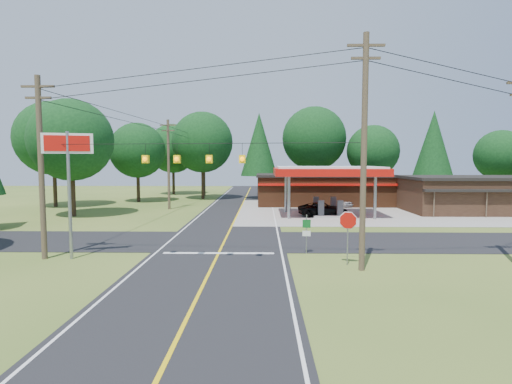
{
  "coord_description": "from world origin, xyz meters",
  "views": [
    {
      "loc": [
        2.62,
        -26.53,
        5.4
      ],
      "look_at": [
        2.0,
        7.0,
        2.8
      ],
      "focal_mm": 28.0,
      "sensor_mm": 36.0,
      "label": 1
    }
  ],
  "objects_px": {
    "big_stop_sign": "(68,164)",
    "gas_canopy": "(328,173)",
    "suv_car": "(323,209)",
    "sedan_car": "(342,201)",
    "octagonal_stop_sign": "(348,224)"
  },
  "relations": [
    {
      "from": "gas_canopy",
      "to": "sedan_car",
      "type": "xyz_separation_m",
      "value": [
        3.0,
        7.98,
        -3.65
      ]
    },
    {
      "from": "gas_canopy",
      "to": "suv_car",
      "type": "xyz_separation_m",
      "value": [
        -0.5,
        -0.53,
        -3.6
      ]
    },
    {
      "from": "gas_canopy",
      "to": "octagonal_stop_sign",
      "type": "distance_m",
      "value": 19.24
    },
    {
      "from": "suv_car",
      "to": "sedan_car",
      "type": "bearing_deg",
      "value": -30.1
    },
    {
      "from": "suv_car",
      "to": "octagonal_stop_sign",
      "type": "bearing_deg",
      "value": 167.63
    },
    {
      "from": "big_stop_sign",
      "to": "suv_car",
      "type": "bearing_deg",
      "value": 46.65
    },
    {
      "from": "octagonal_stop_sign",
      "to": "suv_car",
      "type": "bearing_deg",
      "value": 85.36
    },
    {
      "from": "gas_canopy",
      "to": "sedan_car",
      "type": "relative_size",
      "value": 2.92
    },
    {
      "from": "gas_canopy",
      "to": "octagonal_stop_sign",
      "type": "bearing_deg",
      "value": -96.0
    },
    {
      "from": "gas_canopy",
      "to": "big_stop_sign",
      "type": "xyz_separation_m",
      "value": [
        -17.0,
        -18.01,
        0.96
      ]
    },
    {
      "from": "octagonal_stop_sign",
      "to": "big_stop_sign",
      "type": "bearing_deg",
      "value": 176.17
    },
    {
      "from": "big_stop_sign",
      "to": "gas_canopy",
      "type": "bearing_deg",
      "value": 46.65
    },
    {
      "from": "sedan_car",
      "to": "big_stop_sign",
      "type": "bearing_deg",
      "value": -150.51
    },
    {
      "from": "sedan_car",
      "to": "octagonal_stop_sign",
      "type": "distance_m",
      "value": 27.49
    },
    {
      "from": "sedan_car",
      "to": "octagonal_stop_sign",
      "type": "xyz_separation_m",
      "value": [
        -5.0,
        -26.99,
        1.51
      ]
    }
  ]
}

